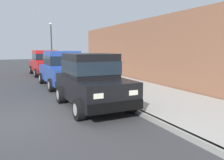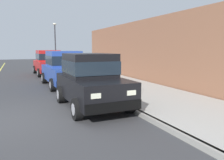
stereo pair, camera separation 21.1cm
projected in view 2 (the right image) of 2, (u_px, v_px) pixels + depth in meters
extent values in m
plane|color=#38383A|center=(27.00, 118.00, 6.70)|extent=(80.00, 80.00, 0.00)
cube|color=gray|center=(124.00, 105.00, 7.95)|extent=(0.16, 64.00, 0.14)
cube|color=#A8A59E|center=(166.00, 100.00, 8.65)|extent=(3.60, 64.00, 0.14)
cube|color=black|center=(92.00, 88.00, 7.81)|extent=(1.78, 3.73, 0.76)
cube|color=black|center=(89.00, 65.00, 7.93)|extent=(1.55, 1.92, 0.80)
cube|color=#19232D|center=(89.00, 67.00, 7.94)|extent=(1.58, 1.97, 0.44)
cube|color=black|center=(113.00, 107.00, 6.22)|extent=(1.69, 0.23, 0.28)
cube|color=black|center=(78.00, 87.00, 9.47)|extent=(1.69, 0.23, 0.28)
cylinder|color=black|center=(129.00, 103.00, 7.18)|extent=(0.23, 0.64, 0.64)
cylinder|color=#9E9EA3|center=(129.00, 103.00, 7.18)|extent=(0.25, 0.36, 0.35)
cylinder|color=black|center=(77.00, 109.00, 6.48)|extent=(0.23, 0.64, 0.64)
cylinder|color=#9E9EA3|center=(77.00, 109.00, 6.48)|extent=(0.25, 0.36, 0.35)
cylinder|color=black|center=(103.00, 91.00, 9.25)|extent=(0.23, 0.64, 0.64)
cylinder|color=#9E9EA3|center=(103.00, 91.00, 9.25)|extent=(0.25, 0.36, 0.35)
cylinder|color=black|center=(61.00, 94.00, 8.55)|extent=(0.23, 0.64, 0.64)
cylinder|color=#9E9EA3|center=(61.00, 94.00, 8.55)|extent=(0.25, 0.36, 0.35)
cube|color=#EAEACC|center=(131.00, 93.00, 6.36)|extent=(0.28, 0.08, 0.14)
cube|color=#EAEACC|center=(96.00, 96.00, 5.93)|extent=(0.28, 0.08, 0.14)
cube|color=#28479E|center=(64.00, 73.00, 12.38)|extent=(1.92, 4.55, 0.76)
cube|color=#28479E|center=(63.00, 59.00, 12.36)|extent=(1.64, 2.14, 0.84)
cube|color=#19232D|center=(63.00, 60.00, 12.37)|extent=(1.68, 2.18, 0.46)
cube|color=#0E1837|center=(75.00, 83.00, 10.44)|extent=(1.77, 0.25, 0.28)
cube|color=#0E1837|center=(56.00, 74.00, 14.40)|extent=(1.77, 0.25, 0.28)
cylinder|color=black|center=(88.00, 83.00, 11.56)|extent=(0.24, 0.65, 0.64)
cylinder|color=#9E9EA3|center=(88.00, 83.00, 11.56)|extent=(0.25, 0.36, 0.35)
cylinder|color=black|center=(52.00, 85.00, 10.81)|extent=(0.24, 0.65, 0.64)
cylinder|color=#9E9EA3|center=(52.00, 85.00, 10.81)|extent=(0.25, 0.36, 0.35)
cylinder|color=black|center=(74.00, 76.00, 14.07)|extent=(0.24, 0.65, 0.64)
cylinder|color=#9E9EA3|center=(74.00, 76.00, 14.07)|extent=(0.25, 0.36, 0.35)
cylinder|color=black|center=(44.00, 78.00, 13.32)|extent=(0.24, 0.65, 0.64)
cylinder|color=#9E9EA3|center=(44.00, 78.00, 13.32)|extent=(0.25, 0.36, 0.35)
cube|color=#EAEACC|center=(87.00, 75.00, 10.60)|extent=(0.28, 0.09, 0.14)
cube|color=#EAEACC|center=(63.00, 76.00, 10.13)|extent=(0.28, 0.09, 0.14)
cube|color=red|center=(49.00, 66.00, 17.74)|extent=(1.94, 4.55, 0.76)
cube|color=red|center=(48.00, 56.00, 17.72)|extent=(1.65, 2.15, 0.84)
cube|color=#19232D|center=(48.00, 56.00, 17.73)|extent=(1.68, 2.19, 0.46)
cube|color=#400A0A|center=(54.00, 71.00, 15.80)|extent=(1.77, 0.25, 0.28)
cube|color=#400A0A|center=(44.00, 67.00, 19.75)|extent=(1.77, 0.25, 0.28)
cylinder|color=black|center=(64.00, 72.00, 16.92)|extent=(0.24, 0.65, 0.64)
cylinder|color=#9E9EA3|center=(64.00, 72.00, 16.92)|extent=(0.25, 0.36, 0.35)
cylinder|color=black|center=(39.00, 73.00, 16.17)|extent=(0.24, 0.65, 0.64)
cylinder|color=#9E9EA3|center=(39.00, 73.00, 16.17)|extent=(0.25, 0.36, 0.35)
cylinder|color=black|center=(57.00, 69.00, 19.42)|extent=(0.24, 0.65, 0.64)
cylinder|color=#9E9EA3|center=(57.00, 69.00, 19.42)|extent=(0.25, 0.36, 0.35)
cylinder|color=black|center=(35.00, 70.00, 18.67)|extent=(0.24, 0.65, 0.64)
cylinder|color=#9E9EA3|center=(35.00, 70.00, 18.67)|extent=(0.25, 0.36, 0.35)
cube|color=#EAEACC|center=(62.00, 66.00, 15.96)|extent=(0.28, 0.09, 0.14)
cube|color=#EAEACC|center=(46.00, 67.00, 15.49)|extent=(0.28, 0.09, 0.14)
ellipsoid|color=#999691|center=(136.00, 85.00, 10.03)|extent=(0.48, 0.34, 0.20)
cylinder|color=#999691|center=(133.00, 90.00, 9.99)|extent=(0.05, 0.05, 0.18)
cylinder|color=#999691|center=(132.00, 89.00, 10.10)|extent=(0.05, 0.05, 0.18)
cylinder|color=#999691|center=(139.00, 90.00, 10.00)|extent=(0.05, 0.05, 0.18)
cylinder|color=#999691|center=(138.00, 89.00, 10.12)|extent=(0.05, 0.05, 0.18)
sphere|color=#999691|center=(129.00, 84.00, 10.00)|extent=(0.17, 0.17, 0.17)
ellipsoid|color=#54524F|center=(127.00, 84.00, 10.00)|extent=(0.13, 0.10, 0.06)
cone|color=#999691|center=(129.00, 82.00, 9.94)|extent=(0.06, 0.06, 0.07)
cone|color=#999691|center=(129.00, 81.00, 10.04)|extent=(0.06, 0.06, 0.07)
cylinder|color=#999691|center=(141.00, 84.00, 10.03)|extent=(0.12, 0.07, 0.13)
cylinder|color=gold|center=(92.00, 82.00, 12.59)|extent=(0.24, 0.24, 0.06)
cylinder|color=gold|center=(92.00, 77.00, 12.55)|extent=(0.17, 0.17, 0.55)
sphere|color=gold|center=(92.00, 71.00, 12.50)|extent=(0.15, 0.15, 0.15)
cylinder|color=gold|center=(90.00, 77.00, 12.50)|extent=(0.10, 0.07, 0.07)
cylinder|color=gold|center=(94.00, 76.00, 12.59)|extent=(0.10, 0.07, 0.07)
cylinder|color=#2D2D33|center=(55.00, 47.00, 22.50)|extent=(0.12, 0.12, 4.20)
ellipsoid|color=silver|center=(55.00, 24.00, 22.19)|extent=(0.36, 0.36, 0.20)
cube|color=#8C5B42|center=(149.00, 51.00, 13.36)|extent=(0.50, 20.00, 3.76)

